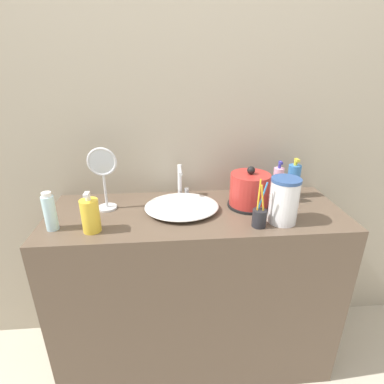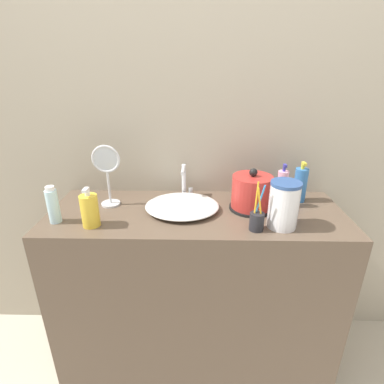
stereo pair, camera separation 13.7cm
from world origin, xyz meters
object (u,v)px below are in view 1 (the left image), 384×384
faucet (181,180)px  shampoo_bottle (50,212)px  toothbrush_cup (259,217)px  mouthwash_bottle (293,181)px  vanity_mirror (103,174)px  electric_kettle (249,191)px  water_pitcher (284,201)px  lotion_bottle (277,185)px  hand_cream_bottle (90,215)px

faucet → shampoo_bottle: same height
faucet → toothbrush_cup: toothbrush_cup is taller
mouthwash_bottle → vanity_mirror: size_ratio=0.69×
faucet → electric_kettle: size_ratio=0.83×
vanity_mirror → water_pitcher: vanity_mirror is taller
faucet → lotion_bottle: (0.47, -0.12, -0.00)m
toothbrush_cup → vanity_mirror: bearing=161.0°
electric_kettle → vanity_mirror: vanity_mirror is taller
hand_cream_bottle → faucet: bearing=40.1°
shampoo_bottle → faucet: bearing=28.1°
shampoo_bottle → vanity_mirror: 0.28m
faucet → toothbrush_cup: bearing=-47.8°
water_pitcher → mouthwash_bottle: bearing=60.2°
faucet → lotion_bottle: 0.48m
electric_kettle → shampoo_bottle: electric_kettle is taller
mouthwash_bottle → vanity_mirror: vanity_mirror is taller
faucet → mouthwash_bottle: size_ratio=0.82×
hand_cream_bottle → water_pitcher: (0.81, 0.01, 0.03)m
faucet → shampoo_bottle: bearing=-151.9°
shampoo_bottle → lotion_bottle: bearing=10.0°
toothbrush_cup → shampoo_bottle: (-0.87, 0.05, 0.04)m
toothbrush_cup → faucet: bearing=132.2°
mouthwash_bottle → hand_cream_bottle: (-0.97, -0.28, -0.01)m
electric_kettle → vanity_mirror: (-0.68, 0.03, 0.10)m
lotion_bottle → shampoo_bottle: lotion_bottle is taller
electric_kettle → shampoo_bottle: size_ratio=1.21×
faucet → lotion_bottle: size_ratio=0.78×
electric_kettle → vanity_mirror: 0.69m
electric_kettle → hand_cream_bottle: bearing=-165.7°
faucet → electric_kettle: bearing=-24.2°
vanity_mirror → shampoo_bottle: bearing=-136.4°
vanity_mirror → electric_kettle: bearing=-2.6°
faucet → mouthwash_bottle: bearing=-4.6°
vanity_mirror → water_pitcher: size_ratio=1.49×
faucet → shampoo_bottle: size_ratio=1.00×
toothbrush_cup → hand_cream_bottle: size_ratio=1.19×
shampoo_bottle → vanity_mirror: bearing=43.6°
faucet → mouthwash_bottle: mouthwash_bottle is taller
mouthwash_bottle → water_pitcher: 0.31m
toothbrush_cup → vanity_mirror: 0.73m
lotion_bottle → electric_kettle: bearing=-168.7°
shampoo_bottle → water_pitcher: (0.98, -0.02, 0.02)m
shampoo_bottle → vanity_mirror: size_ratio=0.56×
lotion_bottle → water_pitcher: bearing=-102.3°
shampoo_bottle → water_pitcher: 0.98m
lotion_bottle → vanity_mirror: bearing=179.8°
shampoo_bottle → hand_cream_bottle: bearing=-9.7°
faucet → toothbrush_cup: (0.31, -0.35, -0.05)m
electric_kettle → faucet: bearing=155.8°
electric_kettle → vanity_mirror: size_ratio=0.68×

